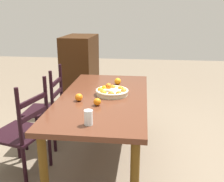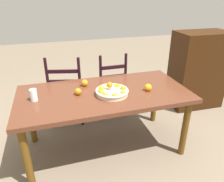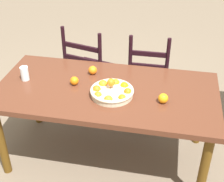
{
  "view_description": "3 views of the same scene",
  "coord_description": "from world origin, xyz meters",
  "views": [
    {
      "loc": [
        -2.54,
        -0.39,
        1.58
      ],
      "look_at": [
        0.06,
        -0.08,
        0.76
      ],
      "focal_mm": 43.05,
      "sensor_mm": 36.0,
      "label": 1
    },
    {
      "loc": [
        -0.49,
        -1.94,
        1.68
      ],
      "look_at": [
        0.06,
        -0.08,
        0.76
      ],
      "focal_mm": 34.02,
      "sensor_mm": 36.0,
      "label": 2
    },
    {
      "loc": [
        0.47,
        -2.11,
        2.11
      ],
      "look_at": [
        0.06,
        -0.08,
        0.76
      ],
      "focal_mm": 51.74,
      "sensor_mm": 36.0,
      "label": 3
    }
  ],
  "objects": [
    {
      "name": "ground_plane",
      "position": [
        0.0,
        0.0,
        0.0
      ],
      "size": [
        12.0,
        12.0,
        0.0
      ],
      "primitive_type": "plane",
      "color": "#70614E"
    },
    {
      "name": "dining_table",
      "position": [
        0.0,
        0.0,
        0.64
      ],
      "size": [
        1.77,
        0.87,
        0.72
      ],
      "color": "#552C1D",
      "rests_on": "ground"
    },
    {
      "name": "chair_near_window",
      "position": [
        -0.33,
        0.73,
        0.44
      ],
      "size": [
        0.55,
        0.55,
        0.96
      ],
      "rotation": [
        0.0,
        0.0,
        2.9
      ],
      "color": "black",
      "rests_on": "ground"
    },
    {
      "name": "chair_by_cabinet",
      "position": [
        0.28,
        0.71,
        0.43
      ],
      "size": [
        0.41,
        0.41,
        0.94
      ],
      "rotation": [
        0.0,
        0.0,
        3.15
      ],
      "color": "black",
      "rests_on": "ground"
    },
    {
      "name": "cabinet",
      "position": [
        1.65,
        0.63,
        0.58
      ],
      "size": [
        0.78,
        0.49,
        1.16
      ],
      "primitive_type": "cube",
      "rotation": [
        0.0,
        0.0,
        -0.03
      ],
      "color": "black",
      "rests_on": "ground"
    },
    {
      "name": "fruit_bowl",
      "position": [
        0.06,
        -0.08,
        0.76
      ],
      "size": [
        0.34,
        0.34,
        0.13
      ],
      "color": "beige",
      "rests_on": "dining_table"
    },
    {
      "name": "orange_loose_0",
      "position": [
        0.46,
        -0.1,
        0.76
      ],
      "size": [
        0.08,
        0.08,
        0.08
      ],
      "primitive_type": "sphere",
      "color": "orange",
      "rests_on": "dining_table"
    },
    {
      "name": "orange_loose_1",
      "position": [
        -0.27,
        0.02,
        0.76
      ],
      "size": [
        0.07,
        0.07,
        0.07
      ],
      "primitive_type": "sphere",
      "color": "orange",
      "rests_on": "dining_table"
    },
    {
      "name": "orange_loose_2",
      "position": [
        -0.16,
        0.21,
        0.76
      ],
      "size": [
        0.07,
        0.07,
        0.07
      ],
      "primitive_type": "sphere",
      "color": "orange",
      "rests_on": "dining_table"
    },
    {
      "name": "drinking_glass",
      "position": [
        -0.69,
        0.01,
        0.78
      ],
      "size": [
        0.07,
        0.07,
        0.12
      ],
      "primitive_type": "cylinder",
      "color": "silver",
      "rests_on": "dining_table"
    }
  ]
}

